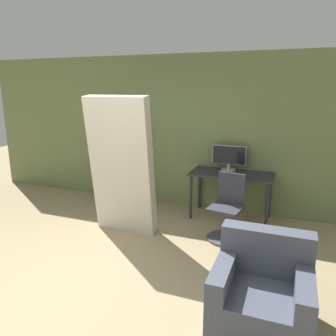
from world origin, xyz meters
The scene contains 8 objects.
ground_plane centered at (0.00, 0.00, 0.00)m, with size 16.00×16.00×0.00m, color #9E8966.
wall_back centered at (0.00, 3.15, 1.35)m, with size 8.00×0.06×2.70m.
desk centered at (1.14, 2.79, 0.67)m, with size 1.34×0.64×0.78m.
monitor centered at (1.05, 2.98, 1.00)m, with size 0.56×0.25×0.42m.
office_chair centered at (1.24, 2.01, 0.39)m, with size 0.52×0.52×0.95m.
bookshelf centered at (-1.12, 3.02, 0.81)m, with size 0.77×0.25×1.63m.
mattress_near centered at (-0.25, 1.65, 1.02)m, with size 0.94×0.42×2.04m.
armchair centered at (1.89, 0.35, 0.32)m, with size 0.85×0.80×0.85m.
Camera 1 is at (2.03, -2.40, 2.14)m, focal length 35.00 mm.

